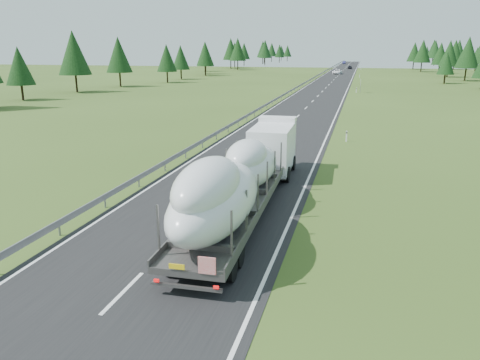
% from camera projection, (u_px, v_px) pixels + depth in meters
% --- Properties ---
extents(ground, '(400.00, 400.00, 0.00)m').
position_uv_depth(ground, '(123.00, 293.00, 16.32)').
color(ground, '#324A18').
rests_on(ground, ground).
extents(road_surface, '(10.00, 400.00, 0.02)m').
position_uv_depth(road_surface, '(329.00, 84.00, 109.48)').
color(road_surface, black).
rests_on(road_surface, ground).
extents(guardrail, '(0.10, 400.00, 0.76)m').
position_uv_depth(guardrail, '(307.00, 82.00, 110.54)').
color(guardrail, slate).
rests_on(guardrail, ground).
extents(marker_posts, '(0.13, 350.08, 1.00)m').
position_uv_depth(marker_posts, '(360.00, 72.00, 159.01)').
color(marker_posts, silver).
rests_on(marker_posts, ground).
extents(highway_sign, '(0.08, 0.90, 2.60)m').
position_uv_depth(highway_sign, '(361.00, 83.00, 88.62)').
color(highway_sign, slate).
rests_on(highway_sign, ground).
extents(tree_line_left, '(15.21, 343.09, 12.51)m').
position_uv_depth(tree_line_left, '(205.00, 51.00, 155.34)').
color(tree_line_left, black).
rests_on(tree_line_left, ground).
extents(boat_truck, '(3.15, 19.74, 4.24)m').
position_uv_depth(boat_truck, '(242.00, 174.00, 23.15)').
color(boat_truck, white).
rests_on(boat_truck, ground).
extents(distant_van, '(3.08, 5.87, 1.57)m').
position_uv_depth(distant_van, '(337.00, 72.00, 153.46)').
color(distant_van, white).
rests_on(distant_van, ground).
extents(distant_car_dark, '(1.95, 4.17, 1.38)m').
position_uv_depth(distant_car_dark, '(350.00, 67.00, 191.73)').
color(distant_car_dark, black).
rests_on(distant_car_dark, ground).
extents(distant_car_blue, '(1.85, 4.52, 1.46)m').
position_uv_depth(distant_car_blue, '(344.00, 62.00, 252.43)').
color(distant_car_blue, '#1C1D50').
rests_on(distant_car_blue, ground).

